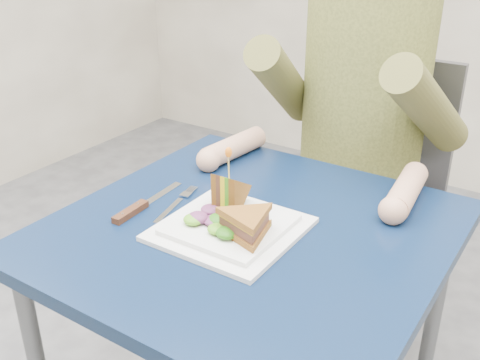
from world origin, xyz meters
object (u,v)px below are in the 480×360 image
Objects in this scene: diner at (364,77)px; plate at (230,227)px; chair at (366,189)px; knife at (137,208)px; sandwich_upright at (229,194)px; fork at (175,205)px; table at (250,259)px; sandwich_flat at (247,224)px.

diner reaches higher than plate.
knife is (-0.23, -0.74, 0.20)m from chair.
sandwich_upright reaches higher than fork.
chair is at bearing 90.00° from diner.
table is 0.14m from sandwich_flat.
chair is 0.80m from knife.
sandwich_flat is at bearing -87.35° from chair.
plate is 0.22m from knife.
chair is at bearing 90.00° from table.
table is 0.20m from fork.
knife is at bearing -161.41° from table.
sandwich_flat reaches higher than table.
diner is at bearing 90.00° from table.
sandwich_flat is (0.03, -0.73, 0.23)m from chair.
chair is 1.25× the size of diner.
plate is (-0.02, -0.04, 0.09)m from table.
plate is 0.07m from sandwich_upright.
table is 0.67m from chair.
fork reaches higher than table.
diner reaches higher than fork.
diner is 0.62m from fork.
diner reaches higher than table.
knife is (-0.21, -0.04, -0.00)m from plate.
knife is (-0.05, -0.06, 0.00)m from fork.
sandwich_upright reaches higher than knife.
plate is 1.64× the size of sandwich_flat.
chair is 7.70× the size of sandwich_upright.
sandwich_flat is 0.22m from fork.
table is 0.10m from plate.
sandwich_upright is at bearing -94.80° from chair.
table is 0.26m from knife.
fork is 0.81× the size of knife.
chair reaches higher than sandwich_flat.
sandwich_flat is 0.11m from sandwich_upright.
chair is 5.21× the size of fork.
sandwich_flat is 0.89× the size of fork.
sandwich_flat is (0.05, -0.03, 0.04)m from plate.
chair is 0.70m from sandwich_upright.
plate is at bearing -118.53° from table.
fork is at bearing 167.52° from sandwich_flat.
diner is 6.17× the size of sandwich_upright.
table is at bearing 117.61° from sandwich_flat.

